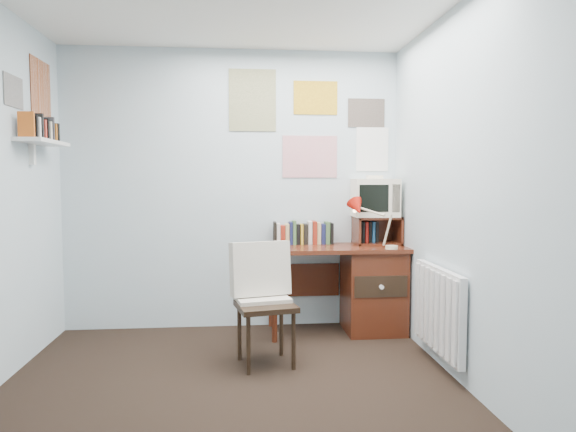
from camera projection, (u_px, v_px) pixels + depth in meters
name	position (u px, v px, depth m)	size (l,w,h in m)	color
ground	(231.00, 411.00, 2.98)	(3.50, 3.50, 0.00)	black
back_wall	(233.00, 190.00, 4.63)	(3.00, 0.02, 2.50)	silver
right_wall	(484.00, 195.00, 3.03)	(0.02, 3.50, 2.50)	silver
desk	(366.00, 286.00, 4.53)	(1.20, 0.55, 0.76)	#552313
desk_chair	(266.00, 306.00, 3.69)	(0.44, 0.42, 0.86)	black
desk_lamp	(392.00, 227.00, 4.29)	(0.26, 0.23, 0.38)	red
tv_riser	(377.00, 230.00, 4.62)	(0.40, 0.30, 0.25)	#552313
crt_tv	(374.00, 196.00, 4.61)	(0.39, 0.36, 0.37)	#F0E5C9
book_row	(307.00, 232.00, 4.63)	(0.60, 0.14, 0.22)	#552313
radiator	(439.00, 310.00, 3.63)	(0.09, 0.80, 0.60)	white
wall_shelf	(43.00, 142.00, 3.82)	(0.20, 0.62, 0.24)	white
posters_back	(310.00, 123.00, 4.65)	(1.20, 0.01, 0.90)	white
posters_left	(28.00, 90.00, 3.79)	(0.01, 0.70, 0.60)	white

